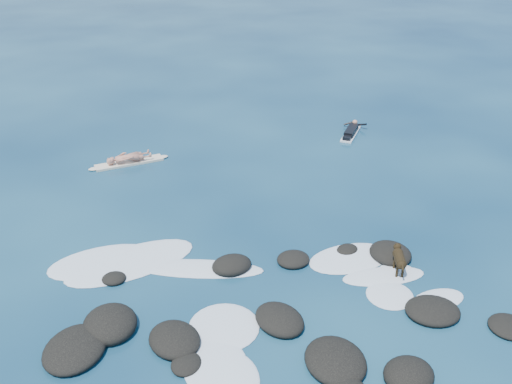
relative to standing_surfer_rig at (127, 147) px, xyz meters
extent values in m
plane|color=#0A2642|center=(4.63, -9.30, -0.73)|extent=(160.00, 160.00, 0.00)
ellipsoid|color=black|center=(-1.68, -10.68, -0.62)|extent=(1.96, 2.15, 0.44)
ellipsoid|color=black|center=(7.30, -11.36, -0.64)|extent=(1.64, 1.49, 0.39)
ellipsoid|color=black|center=(-0.73, -7.96, -0.67)|extent=(0.74, 0.70, 0.26)
ellipsoid|color=black|center=(4.20, -12.49, -0.62)|extent=(1.44, 1.66, 0.47)
ellipsoid|color=black|center=(-0.85, -10.00, -0.59)|extent=(1.38, 1.56, 0.59)
ellipsoid|color=black|center=(6.23, -8.09, -0.68)|extent=(0.88, 0.82, 0.23)
ellipsoid|color=black|center=(4.46, -8.25, -0.65)|extent=(1.21, 1.15, 0.34)
ellipsoid|color=black|center=(5.64, -13.30, -0.60)|extent=(1.52, 1.45, 0.53)
ellipsoid|color=black|center=(0.84, -11.73, -0.67)|extent=(0.99, 1.04, 0.24)
ellipsoid|color=black|center=(0.66, -10.91, -0.62)|extent=(1.64, 1.78, 0.45)
ellipsoid|color=black|center=(7.38, -8.67, -0.61)|extent=(1.49, 1.57, 0.48)
ellipsoid|color=black|center=(3.33, -10.79, -0.62)|extent=(1.57, 1.76, 0.45)
ellipsoid|color=black|center=(2.62, -8.17, -0.61)|extent=(1.37, 1.22, 0.48)
ellipsoid|color=black|center=(8.88, -12.34, -0.67)|extent=(1.13, 1.13, 0.27)
ellipsoid|color=white|center=(6.76, -9.56, -0.72)|extent=(2.49, 1.03, 0.12)
ellipsoid|color=white|center=(6.17, -8.48, -0.72)|extent=(2.84, 1.86, 0.12)
ellipsoid|color=white|center=(1.93, -10.61, -0.72)|extent=(1.86, 1.91, 0.12)
ellipsoid|color=white|center=(1.48, -11.86, -0.72)|extent=(1.70, 2.12, 0.12)
ellipsoid|color=white|center=(1.69, -7.97, -0.72)|extent=(3.92, 2.02, 0.12)
ellipsoid|color=white|center=(-1.09, -6.94, -0.72)|extent=(3.35, 2.16, 0.12)
ellipsoid|color=white|center=(7.73, -10.89, -0.72)|extent=(1.70, 1.10, 0.12)
ellipsoid|color=white|center=(6.55, -10.40, -0.72)|extent=(1.69, 1.70, 0.12)
ellipsoid|color=white|center=(-0.23, -7.17, -0.72)|extent=(4.33, 2.92, 0.12)
ellipsoid|color=white|center=(1.88, -12.36, -0.72)|extent=(1.12, 1.67, 0.12)
ellipsoid|color=white|center=(7.21, -9.44, -0.72)|extent=(1.10, 0.90, 0.12)
cube|color=#F2E0C2|center=(0.00, 0.00, -0.68)|extent=(2.77, 1.08, 0.09)
ellipsoid|color=#F2E0C2|center=(1.33, 0.26, -0.68)|extent=(0.59, 0.41, 0.10)
ellipsoid|color=#F2E0C2|center=(-1.33, -0.26, -0.68)|extent=(0.59, 0.41, 0.10)
imported|color=tan|center=(0.00, 0.00, 0.24)|extent=(0.54, 0.71, 1.77)
cube|color=white|center=(9.96, 0.91, -0.68)|extent=(1.66, 2.12, 0.08)
ellipsoid|color=white|center=(10.58, 1.82, -0.68)|extent=(0.49, 0.55, 0.08)
cube|color=black|center=(9.96, 0.91, -0.53)|extent=(1.09, 1.35, 0.22)
sphere|color=tan|center=(10.40, 1.56, -0.41)|extent=(0.32, 0.32, 0.23)
cylinder|color=black|center=(10.25, 1.84, -0.54)|extent=(0.56, 0.20, 0.25)
cylinder|color=black|center=(10.72, 1.52, -0.54)|extent=(0.38, 0.52, 0.25)
cube|color=black|center=(9.54, 0.28, -0.57)|extent=(0.59, 0.65, 0.14)
cylinder|color=black|center=(7.21, -9.54, -0.21)|extent=(0.46, 0.67, 0.30)
sphere|color=black|center=(7.28, -9.27, -0.21)|extent=(0.39, 0.39, 0.31)
sphere|color=black|center=(7.13, -9.80, -0.21)|extent=(0.35, 0.35, 0.28)
sphere|color=black|center=(7.33, -9.10, -0.11)|extent=(0.28, 0.28, 0.22)
cone|color=black|center=(7.37, -8.97, -0.12)|extent=(0.15, 0.16, 0.12)
cone|color=black|center=(7.27, -9.09, -0.02)|extent=(0.12, 0.10, 0.11)
cone|color=black|center=(7.39, -9.12, -0.02)|extent=(0.12, 0.10, 0.11)
cylinder|color=black|center=(7.19, -9.31, -0.53)|extent=(0.09, 0.09, 0.40)
cylinder|color=black|center=(7.34, -9.35, -0.53)|extent=(0.09, 0.09, 0.40)
cylinder|color=black|center=(7.07, -9.72, -0.53)|extent=(0.09, 0.09, 0.40)
cylinder|color=black|center=(7.22, -9.76, -0.53)|extent=(0.09, 0.09, 0.40)
cylinder|color=black|center=(7.09, -9.93, -0.16)|extent=(0.13, 0.29, 0.17)
camera|label=1|loc=(0.12, -21.67, 8.91)|focal=40.00mm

